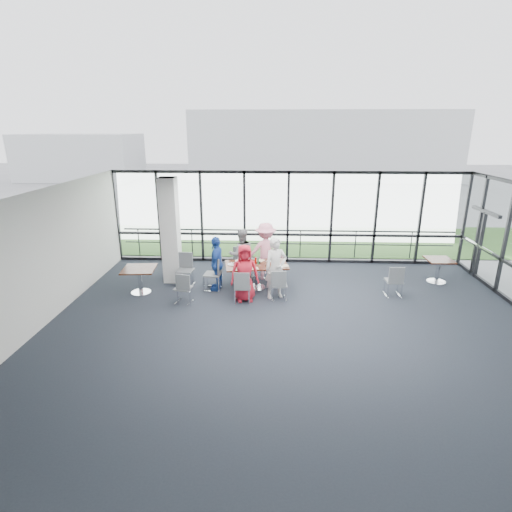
{
  "coord_description": "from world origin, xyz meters",
  "views": [
    {
      "loc": [
        -0.53,
        -8.54,
        4.58
      ],
      "look_at": [
        -0.98,
        2.2,
        1.1
      ],
      "focal_mm": 28.0,
      "sensor_mm": 36.0,
      "label": 1
    }
  ],
  "objects_px": {
    "chair_main_fl": "(240,264)",
    "chair_spare_la": "(183,288)",
    "diner_near_right": "(276,268)",
    "diner_end": "(217,263)",
    "chair_spare_lb": "(185,271)",
    "side_table_left": "(139,272)",
    "chair_main_fr": "(268,264)",
    "chair_main_nl": "(243,287)",
    "chair_spare_r": "(394,281)",
    "main_table": "(256,269)",
    "chair_main_nr": "(279,285)",
    "structural_column": "(170,231)",
    "side_table_right": "(439,263)",
    "diner_far_left": "(241,254)",
    "diner_near_left": "(245,273)",
    "chair_main_end": "(213,274)",
    "diner_far_right": "(265,251)"
  },
  "relations": [
    {
      "from": "side_table_left",
      "to": "diner_far_left",
      "type": "relative_size",
      "value": 0.6
    },
    {
      "from": "chair_main_fr",
      "to": "chair_spare_la",
      "type": "xyz_separation_m",
      "value": [
        -2.27,
        -2.12,
        0.02
      ]
    },
    {
      "from": "side_table_left",
      "to": "chair_main_fr",
      "type": "xyz_separation_m",
      "value": [
        3.67,
        1.48,
        -0.23
      ]
    },
    {
      "from": "diner_near_left",
      "to": "chair_main_fr",
      "type": "bearing_deg",
      "value": 60.82
    },
    {
      "from": "structural_column",
      "to": "side_table_left",
      "type": "bearing_deg",
      "value": -125.36
    },
    {
      "from": "chair_main_end",
      "to": "diner_far_right",
      "type": "bearing_deg",
      "value": 129.38
    },
    {
      "from": "diner_near_right",
      "to": "diner_end",
      "type": "xyz_separation_m",
      "value": [
        -1.71,
        0.54,
        -0.06
      ]
    },
    {
      "from": "chair_main_fl",
      "to": "chair_spare_r",
      "type": "relative_size",
      "value": 1.06
    },
    {
      "from": "diner_far_left",
      "to": "diner_near_right",
      "type": "bearing_deg",
      "value": 113.96
    },
    {
      "from": "diner_end",
      "to": "chair_spare_lb",
      "type": "relative_size",
      "value": 1.66
    },
    {
      "from": "chair_main_end",
      "to": "chair_spare_lb",
      "type": "relative_size",
      "value": 0.99
    },
    {
      "from": "structural_column",
      "to": "side_table_left",
      "type": "relative_size",
      "value": 3.28
    },
    {
      "from": "chair_main_nr",
      "to": "chair_spare_r",
      "type": "relative_size",
      "value": 0.96
    },
    {
      "from": "main_table",
      "to": "diner_near_right",
      "type": "relative_size",
      "value": 1.12
    },
    {
      "from": "side_table_right",
      "to": "chair_spare_lb",
      "type": "relative_size",
      "value": 0.8
    },
    {
      "from": "structural_column",
      "to": "diner_near_left",
      "type": "distance_m",
      "value": 2.83
    },
    {
      "from": "chair_main_nr",
      "to": "chair_main_fr",
      "type": "relative_size",
      "value": 1.06
    },
    {
      "from": "diner_near_left",
      "to": "diner_near_right",
      "type": "distance_m",
      "value": 0.88
    },
    {
      "from": "diner_end",
      "to": "chair_main_fl",
      "type": "height_order",
      "value": "diner_end"
    },
    {
      "from": "main_table",
      "to": "chair_main_nr",
      "type": "height_order",
      "value": "chair_main_nr"
    },
    {
      "from": "side_table_left",
      "to": "chair_main_fr",
      "type": "height_order",
      "value": "chair_main_fr"
    },
    {
      "from": "diner_near_right",
      "to": "chair_main_fl",
      "type": "distance_m",
      "value": 1.85
    },
    {
      "from": "diner_far_left",
      "to": "chair_main_nl",
      "type": "distance_m",
      "value": 1.79
    },
    {
      "from": "diner_near_left",
      "to": "side_table_left",
      "type": "bearing_deg",
      "value": 162.29
    },
    {
      "from": "side_table_right",
      "to": "chair_main_fl",
      "type": "height_order",
      "value": "chair_main_fl"
    },
    {
      "from": "diner_end",
      "to": "chair_spare_r",
      "type": "height_order",
      "value": "diner_end"
    },
    {
      "from": "side_table_right",
      "to": "chair_main_nr",
      "type": "xyz_separation_m",
      "value": [
        -4.89,
        -1.48,
        -0.18
      ]
    },
    {
      "from": "diner_near_left",
      "to": "chair_main_nl",
      "type": "height_order",
      "value": "diner_near_left"
    },
    {
      "from": "diner_far_left",
      "to": "chair_main_end",
      "type": "distance_m",
      "value": 1.23
    },
    {
      "from": "diner_near_left",
      "to": "chair_spare_lb",
      "type": "height_order",
      "value": "diner_near_left"
    },
    {
      "from": "chair_main_fr",
      "to": "chair_main_fl",
      "type": "bearing_deg",
      "value": -8.55
    },
    {
      "from": "side_table_right",
      "to": "chair_spare_la",
      "type": "height_order",
      "value": "chair_spare_la"
    },
    {
      "from": "side_table_left",
      "to": "main_table",
      "type": "bearing_deg",
      "value": 8.65
    },
    {
      "from": "chair_main_fl",
      "to": "chair_spare_la",
      "type": "bearing_deg",
      "value": 57.26
    },
    {
      "from": "chair_main_nr",
      "to": "chair_spare_lb",
      "type": "bearing_deg",
      "value": 158.2
    },
    {
      "from": "side_table_right",
      "to": "chair_spare_r",
      "type": "xyz_separation_m",
      "value": [
        -1.66,
        -1.11,
        -0.16
      ]
    },
    {
      "from": "chair_spare_lb",
      "to": "side_table_left",
      "type": "bearing_deg",
      "value": 32.12
    },
    {
      "from": "chair_main_nl",
      "to": "chair_spare_r",
      "type": "distance_m",
      "value": 4.27
    },
    {
      "from": "chair_main_fl",
      "to": "side_table_right",
      "type": "bearing_deg",
      "value": -177.4
    },
    {
      "from": "side_table_left",
      "to": "diner_near_left",
      "type": "relative_size",
      "value": 0.61
    },
    {
      "from": "side_table_right",
      "to": "chair_main_nl",
      "type": "bearing_deg",
      "value": -163.62
    },
    {
      "from": "chair_main_nl",
      "to": "diner_far_left",
      "type": "bearing_deg",
      "value": 93.95
    },
    {
      "from": "chair_main_end",
      "to": "diner_far_left",
      "type": "bearing_deg",
      "value": 144.37
    },
    {
      "from": "diner_far_right",
      "to": "chair_main_fl",
      "type": "distance_m",
      "value": 0.9
    },
    {
      "from": "side_table_right",
      "to": "chair_main_fl",
      "type": "distance_m",
      "value": 6.1
    },
    {
      "from": "chair_main_nl",
      "to": "chair_spare_r",
      "type": "height_order",
      "value": "chair_main_nl"
    },
    {
      "from": "main_table",
      "to": "side_table_left",
      "type": "height_order",
      "value": "same"
    },
    {
      "from": "diner_far_left",
      "to": "chair_main_fr",
      "type": "xyz_separation_m",
      "value": [
        0.83,
        0.26,
        -0.41
      ]
    },
    {
      "from": "diner_end",
      "to": "chair_main_fr",
      "type": "height_order",
      "value": "diner_end"
    },
    {
      "from": "diner_far_left",
      "to": "chair_spare_lb",
      "type": "bearing_deg",
      "value": 7.39
    }
  ]
}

